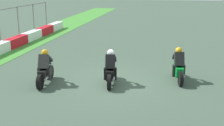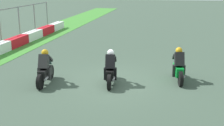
# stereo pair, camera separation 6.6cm
# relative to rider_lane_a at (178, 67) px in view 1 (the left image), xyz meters

# --- Properties ---
(ground_plane) EXTENTS (120.00, 120.00, 0.00)m
(ground_plane) POSITION_rel_rider_lane_a_xyz_m (-0.74, 2.83, -0.62)
(ground_plane) COLOR #3B4D3F
(rider_lane_a) EXTENTS (2.04, 0.59, 1.51)m
(rider_lane_a) POSITION_rel_rider_lane_a_xyz_m (0.00, 0.00, 0.00)
(rider_lane_a) COLOR black
(rider_lane_a) RESTS_ON ground_plane
(rider_lane_b) EXTENTS (2.04, 0.58, 1.51)m
(rider_lane_b) POSITION_rel_rider_lane_a_xyz_m (-1.00, 2.86, 0.00)
(rider_lane_b) COLOR black
(rider_lane_b) RESTS_ON ground_plane
(rider_lane_c) EXTENTS (2.04, 0.56, 1.51)m
(rider_lane_c) POSITION_rel_rider_lane_a_xyz_m (-1.52, 5.63, 0.00)
(rider_lane_c) COLOR black
(rider_lane_c) RESTS_ON ground_plane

